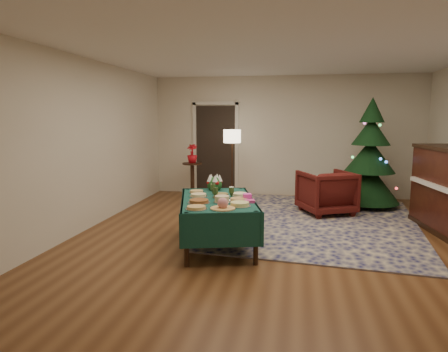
% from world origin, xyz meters
% --- Properties ---
extents(room_shell, '(7.00, 7.00, 7.00)m').
position_xyz_m(room_shell, '(0.00, 0.00, 1.35)').
color(room_shell, '#593319').
rests_on(room_shell, ground).
extents(doorway, '(1.08, 0.04, 2.16)m').
position_xyz_m(doorway, '(-1.60, 3.48, 1.10)').
color(doorway, black).
rests_on(doorway, ground).
extents(rug, '(3.64, 4.52, 0.02)m').
position_xyz_m(rug, '(0.65, 1.19, 0.01)').
color(rug, '#14184D').
rests_on(rug, ground).
extents(buffet_table, '(1.41, 1.91, 0.67)m').
position_xyz_m(buffet_table, '(-0.79, -0.36, 0.53)').
color(buffet_table, black).
rests_on(buffet_table, ground).
extents(platter_0, '(0.27, 0.27, 0.04)m').
position_xyz_m(platter_0, '(-0.91, -1.03, 0.68)').
color(platter_0, silver).
rests_on(platter_0, buffet_table).
extents(platter_1, '(0.31, 0.31, 0.14)m').
position_xyz_m(platter_1, '(-0.60, -0.97, 0.72)').
color(platter_1, silver).
rests_on(platter_1, buffet_table).
extents(platter_2, '(0.28, 0.28, 0.06)m').
position_xyz_m(platter_2, '(-0.42, -0.77, 0.69)').
color(platter_2, silver).
rests_on(platter_2, buffet_table).
extents(platter_3, '(0.29, 0.29, 0.05)m').
position_xyz_m(platter_3, '(-0.97, -0.67, 0.69)').
color(platter_3, silver).
rests_on(platter_3, buffet_table).
extents(platter_4, '(0.23, 0.23, 0.09)m').
position_xyz_m(platter_4, '(-0.68, -0.59, 0.71)').
color(platter_4, silver).
rests_on(platter_4, buffet_table).
extents(platter_5, '(0.26, 0.26, 0.04)m').
position_xyz_m(platter_5, '(-0.48, -0.44, 0.68)').
color(platter_5, silver).
rests_on(platter_5, buffet_table).
extents(platter_6, '(0.25, 0.25, 0.05)m').
position_xyz_m(platter_6, '(-1.07, -0.28, 0.69)').
color(platter_6, silver).
rests_on(platter_6, buffet_table).
extents(platter_7, '(0.24, 0.24, 0.06)m').
position_xyz_m(platter_7, '(-0.75, -0.29, 0.70)').
color(platter_7, silver).
rests_on(platter_7, buffet_table).
extents(platter_8, '(0.25, 0.25, 0.04)m').
position_xyz_m(platter_8, '(-0.52, -0.07, 0.68)').
color(platter_8, silver).
rests_on(platter_8, buffet_table).
extents(platter_9, '(0.22, 0.22, 0.04)m').
position_xyz_m(platter_9, '(-1.18, 0.02, 0.68)').
color(platter_9, silver).
rests_on(platter_9, buffet_table).
extents(goblet_0, '(0.07, 0.07, 0.16)m').
position_xyz_m(goblet_0, '(-0.91, -0.07, 0.75)').
color(goblet_0, '#2D471E').
rests_on(goblet_0, buffet_table).
extents(goblet_1, '(0.07, 0.07, 0.16)m').
position_xyz_m(goblet_1, '(-0.60, -0.27, 0.75)').
color(goblet_1, '#2D471E').
rests_on(goblet_1, buffet_table).
extents(goblet_2, '(0.07, 0.07, 0.16)m').
position_xyz_m(goblet_2, '(-0.81, -0.36, 0.75)').
color(goblet_2, '#2D471E').
rests_on(goblet_2, buffet_table).
extents(napkin_stack, '(0.16, 0.16, 0.04)m').
position_xyz_m(napkin_stack, '(-0.32, -0.51, 0.68)').
color(napkin_stack, '#D33A8A').
rests_on(napkin_stack, buffet_table).
extents(gift_box, '(0.13, 0.13, 0.09)m').
position_xyz_m(gift_box, '(-0.37, -0.38, 0.71)').
color(gift_box, '#F544C7').
rests_on(gift_box, buffet_table).
extents(centerpiece, '(0.24, 0.24, 0.28)m').
position_xyz_m(centerpiece, '(-0.96, 0.28, 0.78)').
color(centerpiece, '#1E4C1E').
rests_on(centerpiece, buffet_table).
extents(armchair, '(1.13, 1.10, 0.89)m').
position_xyz_m(armchair, '(0.83, 1.81, 0.45)').
color(armchair, '#4D1310').
rests_on(armchair, ground).
extents(floor_lamp, '(0.37, 0.37, 1.52)m').
position_xyz_m(floor_lamp, '(-1.09, 2.74, 1.29)').
color(floor_lamp, '#A57F3F').
rests_on(floor_lamp, ground).
extents(side_table, '(0.44, 0.44, 0.78)m').
position_xyz_m(side_table, '(-2.00, 2.86, 0.38)').
color(side_table, black).
rests_on(side_table, ground).
extents(potted_plant, '(0.23, 0.41, 0.23)m').
position_xyz_m(potted_plant, '(-2.00, 2.86, 0.89)').
color(potted_plant, red).
rests_on(potted_plant, side_table).
extents(christmas_tree, '(1.39, 1.39, 2.17)m').
position_xyz_m(christmas_tree, '(1.69, 2.57, 0.97)').
color(christmas_tree, black).
rests_on(christmas_tree, ground).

